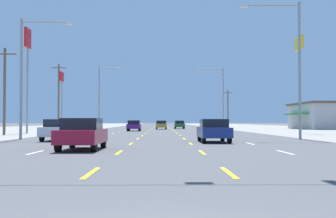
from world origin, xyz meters
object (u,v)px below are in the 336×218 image
sedan_inner_right_near (214,130)px  streetlight_right_row_1 (220,94)px  sedan_inner_right_farther (179,125)px  pole_sign_left_row_1 (28,55)px  pole_sign_left_row_2 (62,87)px  streetlight_left_row_1 (101,94)px  streetlight_right_row_0 (293,59)px  sedan_center_turn_far (161,125)px  sedan_far_left_mid (59,130)px  sedan_inner_left_midfar (134,125)px  streetlight_left_row_0 (27,69)px  pole_sign_right_row_1 (299,59)px  sedan_inner_left_nearest (82,133)px

sedan_inner_right_near → streetlight_right_row_1: 45.72m
sedan_inner_right_farther → pole_sign_left_row_1: size_ratio=0.39×
pole_sign_left_row_2 → streetlight_right_row_1: bearing=13.1°
streetlight_left_row_1 → streetlight_right_row_0: bearing=-64.4°
sedan_inner_right_near → pole_sign_left_row_2: pole_sign_left_row_2 is taller
sedan_center_turn_far → sedan_far_left_mid: bearing=-98.8°
sedan_inner_left_midfar → sedan_inner_right_farther: same height
streetlight_left_row_1 → streetlight_right_row_1: (19.50, 0.00, 0.02)m
pole_sign_left_row_2 → streetlight_left_row_0: 35.40m
streetlight_right_row_0 → streetlight_right_row_1: 40.72m
streetlight_right_row_0 → streetlight_right_row_1: same height
sedan_inner_right_farther → streetlight_right_row_1: streetlight_right_row_1 is taller
pole_sign_left_row_1 → sedan_inner_right_near: bearing=-49.6°
sedan_center_turn_far → pole_sign_left_row_2: (-14.96, -8.16, 5.73)m
streetlight_left_row_0 → pole_sign_left_row_1: bearing=106.4°
pole_sign_right_row_1 → streetlight_right_row_0: pole_sign_right_row_1 is taller
pole_sign_left_row_1 → pole_sign_left_row_2: 18.15m
streetlight_right_row_0 → sedan_inner_right_farther: bearing=97.5°
pole_sign_left_row_1 → streetlight_left_row_0: 18.05m
sedan_inner_left_midfar → streetlight_right_row_1: streetlight_right_row_1 is taller
sedan_inner_left_midfar → sedan_center_turn_far: 14.36m
streetlight_right_row_0 → streetlight_left_row_1: (-19.53, 40.72, 0.01)m
sedan_inner_left_nearest → streetlight_right_row_0: 18.51m
sedan_far_left_mid → sedan_inner_left_midfar: size_ratio=1.00×
streetlight_right_row_0 → streetlight_right_row_1: size_ratio=1.00×
sedan_inner_left_midfar → streetlight_right_row_0: size_ratio=0.45×
sedan_inner_left_midfar → streetlight_right_row_0: streetlight_right_row_0 is taller
streetlight_right_row_1 → sedan_inner_right_near: bearing=-98.0°
sedan_inner_right_near → sedan_far_left_mid: same height
sedan_inner_right_near → sedan_inner_right_farther: 52.93m
sedan_inner_left_nearest → pole_sign_left_row_2: bearing=103.6°
sedan_inner_right_farther → pole_sign_right_row_1: (12.15, -31.58, 7.51)m
sedan_far_left_mid → pole_sign_right_row_1: (22.39, 18.89, 7.51)m
streetlight_right_row_0 → pole_sign_left_row_2: bearing=125.2°
sedan_inner_right_near → sedan_inner_right_farther: (-0.07, 52.93, 0.00)m
sedan_far_left_mid → sedan_inner_right_farther: size_ratio=1.00×
sedan_inner_left_nearest → sedan_far_left_mid: 10.54m
pole_sign_left_row_1 → pole_sign_left_row_2: size_ratio=1.33×
pole_sign_right_row_1 → sedan_inner_right_farther: bearing=111.1°
sedan_far_left_mid → pole_sign_right_row_1: bearing=40.2°
sedan_far_left_mid → pole_sign_left_row_2: 38.07m
sedan_inner_left_nearest → streetlight_left_row_0: (-6.12, 11.79, 4.37)m
sedan_inner_left_midfar → pole_sign_left_row_2: (-11.22, 5.70, 5.73)m
pole_sign_left_row_1 → streetlight_left_row_1: bearing=78.3°
sedan_inner_left_midfar → pole_sign_left_row_1: size_ratio=0.39×
sedan_center_turn_far → sedan_inner_right_farther: 6.41m
sedan_inner_left_midfar → sedan_inner_right_farther: 20.61m
sedan_inner_right_farther → pole_sign_right_row_1: bearing=-68.9°
pole_sign_right_row_1 → pole_sign_left_row_2: bearing=149.5°
sedan_inner_left_midfar → streetlight_right_row_1: bearing=40.5°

